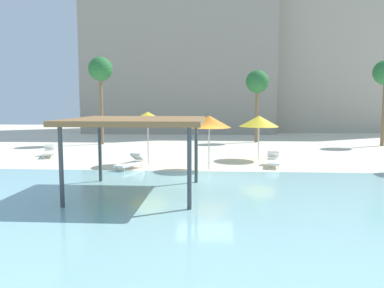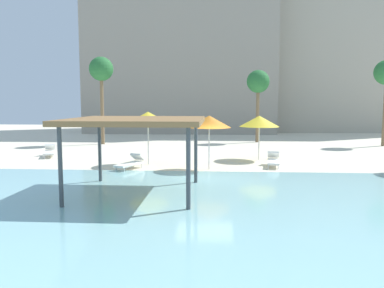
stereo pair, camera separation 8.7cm
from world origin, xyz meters
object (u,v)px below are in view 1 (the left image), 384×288
(lounge_chair_0, at_px, (49,151))
(beach_umbrella_orange_0, at_px, (209,122))
(lounge_chair_2, at_px, (273,160))
(shade_pavilion, at_px, (137,123))
(lounge_chair_3, at_px, (131,163))
(palm_tree_2, at_px, (100,71))
(beach_umbrella_yellow_1, at_px, (259,121))
(palm_tree_1, at_px, (257,83))
(beach_umbrella_yellow_4, at_px, (148,117))

(lounge_chair_0, bearing_deg, beach_umbrella_orange_0, 47.93)
(beach_umbrella_orange_0, distance_m, lounge_chair_2, 4.11)
(shade_pavilion, xyz_separation_m, lounge_chair_3, (-1.43, 5.21, -2.28))
(shade_pavilion, height_order, lounge_chair_3, shade_pavilion)
(shade_pavilion, distance_m, palm_tree_2, 18.06)
(shade_pavilion, relative_size, beach_umbrella_yellow_1, 1.83)
(palm_tree_2, bearing_deg, palm_tree_1, 10.66)
(lounge_chair_2, relative_size, palm_tree_1, 0.32)
(lounge_chair_3, bearing_deg, lounge_chair_0, -100.89)
(lounge_chair_3, distance_m, palm_tree_1, 16.41)
(beach_umbrella_orange_0, bearing_deg, lounge_chair_0, 158.18)
(beach_umbrella_yellow_1, distance_m, palm_tree_2, 14.43)
(shade_pavilion, height_order, lounge_chair_2, shade_pavilion)
(beach_umbrella_yellow_1, distance_m, lounge_chair_3, 7.89)
(beach_umbrella_orange_0, relative_size, palm_tree_1, 0.45)
(beach_umbrella_orange_0, distance_m, lounge_chair_3, 4.42)
(beach_umbrella_yellow_4, bearing_deg, beach_umbrella_orange_0, -22.12)
(beach_umbrella_orange_0, distance_m, beach_umbrella_yellow_4, 3.55)
(shade_pavilion, xyz_separation_m, palm_tree_2, (-6.33, 16.61, 3.19))
(palm_tree_1, bearing_deg, palm_tree_2, -169.34)
(lounge_chair_2, height_order, palm_tree_2, palm_tree_2)
(lounge_chair_3, relative_size, palm_tree_1, 0.33)
(beach_umbrella_yellow_4, xyz_separation_m, lounge_chair_3, (-0.62, -1.43, -2.22))
(beach_umbrella_yellow_1, relative_size, lounge_chair_3, 1.30)
(palm_tree_2, bearing_deg, beach_umbrella_yellow_4, -60.99)
(beach_umbrella_yellow_1, height_order, lounge_chair_2, beach_umbrella_yellow_1)
(beach_umbrella_orange_0, xyz_separation_m, beach_umbrella_yellow_4, (-3.29, 1.34, 0.15))
(lounge_chair_3, bearing_deg, shade_pavilion, 38.38)
(lounge_chair_0, height_order, palm_tree_2, palm_tree_2)
(shade_pavilion, bearing_deg, beach_umbrella_orange_0, 64.95)
(lounge_chair_0, xyz_separation_m, lounge_chair_2, (13.29, -2.77, 0.00))
(palm_tree_1, bearing_deg, beach_umbrella_yellow_4, -119.76)
(beach_umbrella_orange_0, xyz_separation_m, palm_tree_2, (-8.81, 11.30, 3.40))
(palm_tree_1, xyz_separation_m, palm_tree_2, (-12.58, -2.37, 0.85))
(shade_pavilion, bearing_deg, palm_tree_1, 71.78)
(palm_tree_2, bearing_deg, shade_pavilion, -69.13)
(beach_umbrella_yellow_1, bearing_deg, lounge_chair_2, -77.53)
(palm_tree_1, height_order, palm_tree_2, palm_tree_2)
(lounge_chair_2, height_order, palm_tree_1, palm_tree_1)
(beach_umbrella_orange_0, bearing_deg, palm_tree_2, 127.95)
(lounge_chair_0, relative_size, lounge_chair_3, 1.00)
(shade_pavilion, bearing_deg, lounge_chair_2, 48.23)
(beach_umbrella_orange_0, relative_size, lounge_chair_2, 1.38)
(palm_tree_2, bearing_deg, beach_umbrella_orange_0, -52.05)
(lounge_chair_0, bearing_deg, lounge_chair_3, 35.77)
(shade_pavilion, distance_m, beach_umbrella_yellow_4, 6.69)
(beach_umbrella_yellow_1, height_order, palm_tree_2, palm_tree_2)
(beach_umbrella_orange_0, bearing_deg, beach_umbrella_yellow_4, 157.88)
(beach_umbrella_yellow_4, distance_m, palm_tree_1, 14.40)
(lounge_chair_0, height_order, palm_tree_1, palm_tree_1)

